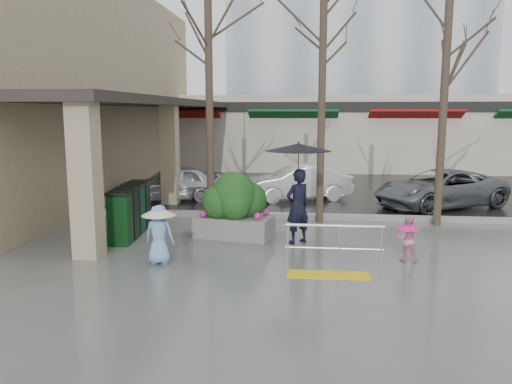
% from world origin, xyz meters
% --- Properties ---
extents(ground, '(120.00, 120.00, 0.00)m').
position_xyz_m(ground, '(0.00, 0.00, 0.00)').
color(ground, '#51514F').
rests_on(ground, ground).
extents(street_asphalt, '(120.00, 36.00, 0.01)m').
position_xyz_m(street_asphalt, '(0.00, 22.00, 0.01)').
color(street_asphalt, black).
rests_on(street_asphalt, ground).
extents(curb, '(120.00, 0.30, 0.15)m').
position_xyz_m(curb, '(0.00, 4.00, 0.07)').
color(curb, gray).
rests_on(curb, ground).
extents(near_building, '(6.00, 18.00, 8.00)m').
position_xyz_m(near_building, '(-9.00, 8.00, 4.00)').
color(near_building, tan).
rests_on(near_building, ground).
extents(canopy_slab, '(2.80, 18.00, 0.25)m').
position_xyz_m(canopy_slab, '(-4.80, 8.00, 3.62)').
color(canopy_slab, '#2D2823').
rests_on(canopy_slab, pillar_front).
extents(pillar_front, '(0.55, 0.55, 3.50)m').
position_xyz_m(pillar_front, '(-3.90, -0.50, 1.75)').
color(pillar_front, tan).
rests_on(pillar_front, ground).
extents(pillar_back, '(0.55, 0.55, 3.50)m').
position_xyz_m(pillar_back, '(-3.90, 6.00, 1.75)').
color(pillar_back, tan).
rests_on(pillar_back, ground).
extents(storefront_row, '(34.00, 6.74, 4.00)m').
position_xyz_m(storefront_row, '(2.00, 17.97, 2.01)').
color(storefront_row, beige).
rests_on(storefront_row, ground).
extents(handrail, '(1.90, 0.50, 1.03)m').
position_xyz_m(handrail, '(1.36, -1.20, 0.38)').
color(handrail, yellow).
rests_on(handrail, ground).
extents(tree_west, '(3.20, 3.20, 6.80)m').
position_xyz_m(tree_west, '(-2.00, 3.60, 5.08)').
color(tree_west, '#382B21').
rests_on(tree_west, ground).
extents(tree_midwest, '(3.20, 3.20, 7.00)m').
position_xyz_m(tree_midwest, '(1.20, 3.60, 5.23)').
color(tree_midwest, '#382B21').
rests_on(tree_midwest, ground).
extents(tree_mideast, '(3.20, 3.20, 6.50)m').
position_xyz_m(tree_mideast, '(4.50, 3.60, 4.86)').
color(tree_mideast, '#382B21').
rests_on(tree_mideast, ground).
extents(woman, '(1.60, 1.60, 2.47)m').
position_xyz_m(woman, '(0.63, 1.20, 1.58)').
color(woman, black).
rests_on(woman, ground).
extents(child_pink, '(0.52, 0.50, 0.97)m').
position_xyz_m(child_pink, '(3.00, -0.05, 0.55)').
color(child_pink, pink).
rests_on(child_pink, ground).
extents(child_blue, '(0.72, 0.72, 1.26)m').
position_xyz_m(child_blue, '(-2.22, -0.79, 0.74)').
color(child_blue, '#7DA8DF').
rests_on(child_blue, ground).
extents(planter, '(2.08, 1.34, 1.68)m').
position_xyz_m(planter, '(-0.99, 1.61, 0.80)').
color(planter, slate).
rests_on(planter, ground).
extents(news_boxes, '(0.70, 2.37, 1.30)m').
position_xyz_m(news_boxes, '(-3.67, 1.47, 0.65)').
color(news_boxes, '#0B3413').
rests_on(news_boxes, ground).
extents(car_a, '(3.98, 2.58, 1.26)m').
position_xyz_m(car_a, '(-4.05, 6.57, 0.63)').
color(car_a, '#B5B6BB').
rests_on(car_a, ground).
extents(car_b, '(4.05, 2.57, 1.26)m').
position_xyz_m(car_b, '(0.46, 7.18, 0.63)').
color(car_b, white).
rests_on(car_b, ground).
extents(car_c, '(4.98, 4.01, 1.26)m').
position_xyz_m(car_c, '(5.23, 6.32, 0.63)').
color(car_c, slate).
rests_on(car_c, ground).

